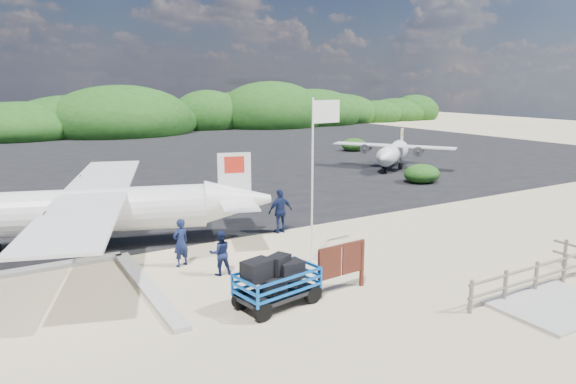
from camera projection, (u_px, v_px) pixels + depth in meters
name	position (u px, v px, depth m)	size (l,w,h in m)	color
ground	(291.00, 277.00, 17.43)	(160.00, 160.00, 0.00)	beige
asphalt_apron	(106.00, 162.00, 42.70)	(90.00, 50.00, 0.04)	#B2B2B2
walkway_pad	(555.00, 307.00, 15.11)	(3.50, 2.50, 0.10)	#B2B2B2
vegetation_band	(64.00, 136.00, 63.76)	(124.00, 8.00, 4.40)	#B2B2B2
fence	(535.00, 292.00, 16.20)	(6.40, 2.00, 1.10)	#B2B2B2
baggage_cart	(277.00, 306.00, 15.19)	(2.63, 1.51, 1.32)	blue
flagpole	(311.00, 263.00, 18.79)	(1.19, 0.50, 5.97)	white
signboard	(341.00, 292.00, 16.20)	(1.95, 0.18, 1.61)	#522217
crew_a	(181.00, 243.00, 18.31)	(0.64, 0.42, 1.75)	#121C44
crew_b	(220.00, 253.00, 17.50)	(0.76, 0.59, 1.57)	#121C44
crew_c	(280.00, 211.00, 22.38)	(1.14, 0.47, 1.95)	#121C44
aircraft_large	(360.00, 162.00, 42.59)	(15.57, 15.57, 4.67)	#B2B2B2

